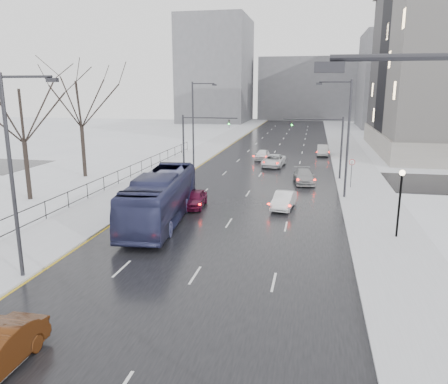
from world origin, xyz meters
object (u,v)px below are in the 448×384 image
Objects in this scene: no_uturn_sign at (352,165)px; streetlight_l_near at (15,168)px; sedan_right_cross at (274,161)px; streetlight_l_far at (195,120)px; mast_signal_right at (331,140)px; sedan_right_near at (284,200)px; sedan_right_far at (304,176)px; tree_park_e at (85,177)px; sedan_center_near at (195,199)px; lamppost_r_mid at (400,194)px; mast_signal_left at (193,137)px; streetlight_r_mid at (345,133)px; sedan_right_distant at (323,150)px; tree_park_d at (31,200)px; sedan_center_far at (262,155)px; bus at (160,198)px.

streetlight_l_near is at bearing -125.89° from no_uturn_sign.
streetlight_l_far is at bearing -158.95° from sedan_right_cross.
sedan_right_near is at bearing -107.28° from mast_signal_right.
sedan_right_far is at bearing -61.10° from sedan_right_cross.
sedan_right_cross is (9.13, 2.51, -4.87)m from streetlight_l_far.
streetlight_l_far reaches higher than tree_park_e.
mast_signal_right is at bearing 115.11° from no_uturn_sign.
sedan_right_far is (8.31, 10.91, -0.00)m from sedan_center_near.
lamppost_r_mid reaches higher than sedan_right_near.
lamppost_r_mid is at bearing -78.46° from mast_signal_right.
mast_signal_left is 1.61× the size of sedan_right_near.
mast_signal_left is at bearing 88.28° from streetlight_l_near.
sedan_right_far reaches higher than sedan_right_near.
sedan_right_distant is (-1.24, 24.85, -4.85)m from streetlight_r_mid.
tree_park_d is 1.25× the size of streetlight_l_far.
streetlight_l_far is (10.03, 8.00, 5.62)m from tree_park_e.
sedan_center_far is at bearing 123.98° from no_uturn_sign.
sedan_right_cross is (4.47, 19.87, 0.03)m from sedan_center_near.
sedan_center_near is (4.67, -17.36, -4.89)m from streetlight_l_far.
streetlight_r_mid is 1.96× the size of sedan_right_cross.
sedan_right_cross is 1.27× the size of sedan_center_far.
no_uturn_sign is 15.86m from sedan_center_near.
sedan_right_distant is at bearing 75.77° from sedan_right_far.
bus reaches higher than sedan_center_near.
bus is 28.98m from sedan_center_far.
sedan_right_near is (-5.70, -8.30, -1.60)m from no_uturn_sign.
sedan_right_cross is 1.09× the size of sedan_right_far.
bus is 9.90m from sedan_right_near.
no_uturn_sign is at bearing 75.52° from streetlight_r_mid.
sedan_right_distant is at bearing 49.77° from mast_signal_left.
no_uturn_sign is 0.53× the size of sedan_right_cross.
sedan_right_distant is at bearing 96.22° from no_uturn_sign.
no_uturn_sign is (27.40, 0.00, 2.30)m from tree_park_e.
tree_park_e reaches higher than sedan_right_cross.
mast_signal_left is 1.46× the size of sedan_right_distant.
lamppost_r_mid is at bearing -48.94° from streetlight_l_far.
streetlight_l_near is 1.96× the size of sedan_right_cross.
tree_park_e is 1.35× the size of streetlight_r_mid.
tree_park_d is at bearing -121.09° from sedan_center_far.
lamppost_r_mid reaches higher than sedan_right_cross.
sedan_right_far is 1.06× the size of sedan_right_distant.
sedan_right_cross is (19.17, 10.51, 0.75)m from tree_park_e.
sedan_center_near is at bearing -164.70° from sedan_right_near.
streetlight_r_mid is at bearing -61.70° from sedan_center_far.
streetlight_r_mid is at bearing 105.82° from lamppost_r_mid.
mast_signal_right reaches higher than tree_park_d.
sedan_center_far is (6.34, 11.11, -3.38)m from mast_signal_left.
mast_signal_right is 1.62× the size of sedan_center_far.
sedan_right_near is (11.67, -16.30, -4.91)m from streetlight_l_far.
sedan_right_near is 0.79× the size of sedan_right_cross.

